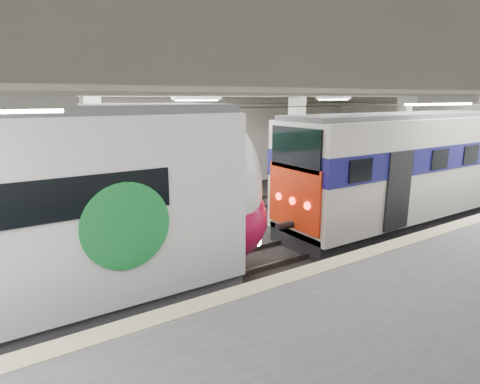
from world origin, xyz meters
TOP-DOWN VIEW (x-y plane):
  - station_hall at (0.00, -1.74)m, footprint 36.00×24.00m
  - older_rer at (8.94, 0.00)m, footprint 13.27×2.93m

SIDE VIEW (x-z plane):
  - older_rer at x=8.94m, z-range 0.11..4.49m
  - station_hall at x=0.00m, z-range 0.37..6.12m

